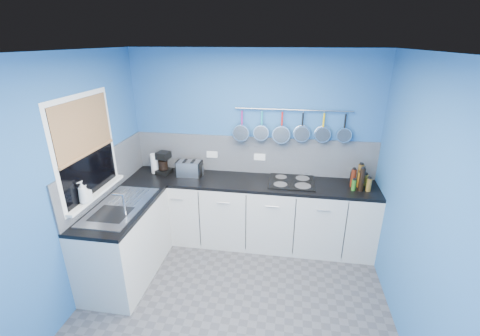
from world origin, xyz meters
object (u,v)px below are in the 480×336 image
(soap_bottle_b, at_px, (86,193))
(toaster, at_px, (189,168))
(coffee_maker, at_px, (163,163))
(canister, at_px, (201,170))
(paper_towel, at_px, (155,163))
(hob, at_px, (292,182))
(soap_bottle_a, at_px, (83,192))

(soap_bottle_b, height_order, toaster, soap_bottle_b)
(soap_bottle_b, xyz_separation_m, coffee_maker, (0.36, 1.16, -0.09))
(coffee_maker, relative_size, toaster, 0.97)
(coffee_maker, bearing_deg, canister, 15.38)
(paper_towel, height_order, coffee_maker, coffee_maker)
(paper_towel, relative_size, coffee_maker, 0.88)
(canister, xyz_separation_m, hob, (1.21, -0.06, -0.06))
(coffee_maker, bearing_deg, soap_bottle_a, -95.73)
(coffee_maker, bearing_deg, paper_towel, -174.32)
(coffee_maker, height_order, canister, coffee_maker)
(soap_bottle_a, height_order, hob, soap_bottle_a)
(toaster, bearing_deg, soap_bottle_b, -125.41)
(soap_bottle_a, bearing_deg, paper_towel, 79.05)
(toaster, bearing_deg, coffee_maker, 174.33)
(soap_bottle_a, xyz_separation_m, hob, (2.07, 1.18, -0.26))
(paper_towel, bearing_deg, soap_bottle_a, -100.95)
(soap_bottle_b, relative_size, hob, 0.30)
(soap_bottle_b, bearing_deg, coffee_maker, 72.70)
(soap_bottle_b, bearing_deg, toaster, 57.62)
(hob, bearing_deg, toaster, 179.75)
(toaster, xyz_separation_m, hob, (1.35, -0.01, -0.09))
(paper_towel, xyz_separation_m, hob, (1.83, -0.03, -0.13))
(soap_bottle_a, relative_size, paper_towel, 0.91)
(paper_towel, distance_m, hob, 1.84)
(paper_towel, relative_size, hob, 0.46)
(soap_bottle_b, distance_m, toaster, 1.36)
(soap_bottle_a, bearing_deg, coffee_maker, 73.36)
(soap_bottle_b, height_order, paper_towel, soap_bottle_b)
(coffee_maker, xyz_separation_m, canister, (0.50, 0.04, -0.09))
(soap_bottle_a, distance_m, soap_bottle_b, 0.06)
(soap_bottle_a, xyz_separation_m, coffee_maker, (0.36, 1.20, -0.12))
(hob, bearing_deg, coffee_maker, 179.25)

